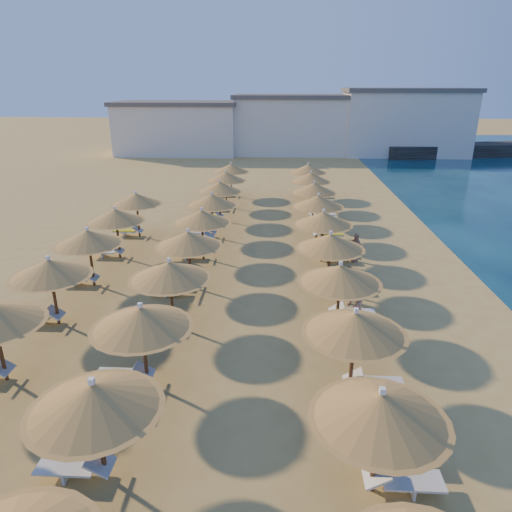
# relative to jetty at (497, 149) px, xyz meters

# --- Properties ---
(ground) EXTENTS (220.00, 220.00, 0.00)m
(ground) POSITION_rel_jetty_xyz_m (-28.10, -45.34, -0.75)
(ground) COLOR tan
(ground) RESTS_ON ground
(jetty) EXTENTS (30.18, 10.04, 1.50)m
(jetty) POSITION_rel_jetty_xyz_m (0.00, 0.00, 0.00)
(jetty) COLOR black
(jetty) RESTS_ON ground
(hotel_blocks) EXTENTS (44.47, 9.68, 8.10)m
(hotel_blocks) POSITION_rel_jetty_xyz_m (-25.22, 0.07, 2.95)
(hotel_blocks) COLOR white
(hotel_blocks) RESTS_ON ground
(parasol_row_east) EXTENTS (3.04, 38.66, 2.78)m
(parasol_row_east) POSITION_rel_jetty_xyz_m (-25.42, -42.07, 1.51)
(parasol_row_east) COLOR brown
(parasol_row_east) RESTS_ON ground
(parasol_row_west) EXTENTS (3.04, 38.66, 2.78)m
(parasol_row_west) POSITION_rel_jetty_xyz_m (-31.57, -42.07, 1.51)
(parasol_row_west) COLOR brown
(parasol_row_west) RESTS_ON ground
(parasol_row_inland) EXTENTS (3.04, 20.85, 2.78)m
(parasol_row_inland) POSITION_rel_jetty_xyz_m (-36.04, -43.85, 1.51)
(parasol_row_inland) COLOR brown
(parasol_row_inland) RESTS_ON ground
(loungers) EXTENTS (13.80, 37.15, 0.66)m
(loungers) POSITION_rel_jetty_xyz_m (-29.71, -42.37, -0.41)
(loungers) COLOR silver
(loungers) RESTS_ON ground
(beachgoer_b) EXTENTS (0.82, 0.94, 1.62)m
(beachgoer_b) POSITION_rel_jetty_xyz_m (-24.74, -43.30, 0.06)
(beachgoer_b) COLOR tan
(beachgoer_b) RESTS_ON ground
(beachgoer_c) EXTENTS (0.76, 0.96, 1.52)m
(beachgoer_c) POSITION_rel_jetty_xyz_m (-23.67, -38.42, 0.01)
(beachgoer_c) COLOR tan
(beachgoer_c) RESTS_ON ground
(beachgoer_a) EXTENTS (0.65, 0.78, 1.81)m
(beachgoer_a) POSITION_rel_jetty_xyz_m (-24.68, -45.63, 0.15)
(beachgoer_a) COLOR tan
(beachgoer_a) RESTS_ON ground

